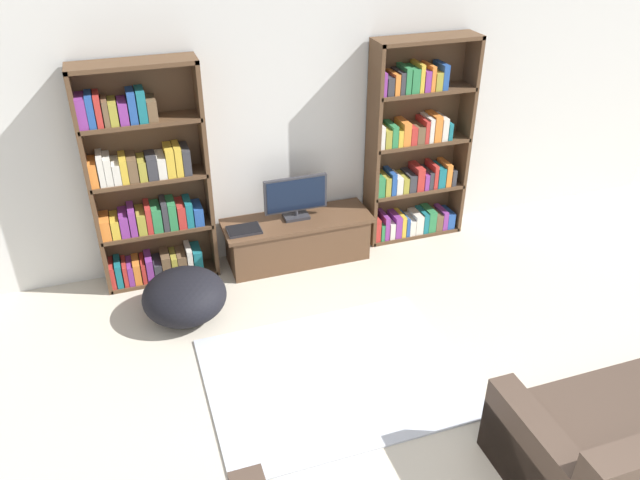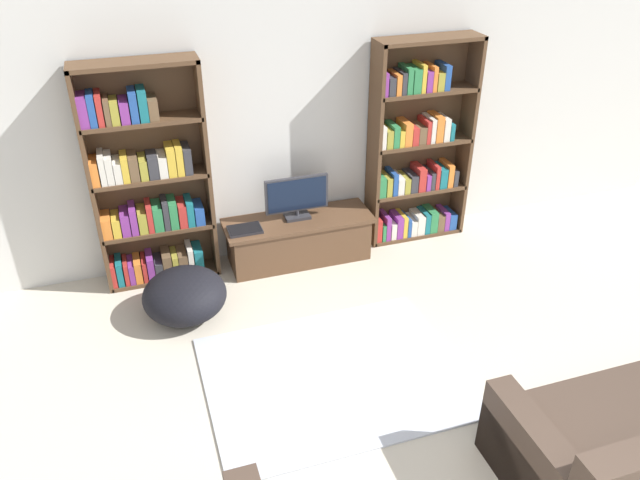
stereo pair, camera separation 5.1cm
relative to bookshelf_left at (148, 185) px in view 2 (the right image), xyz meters
name	(u,v)px [view 2 (the right image)]	position (x,y,z in m)	size (l,w,h in m)	color
wall_back	(279,124)	(1.24, 0.18, 0.36)	(8.80, 0.06, 2.60)	silver
bookshelf_left	(148,185)	(0.00, 0.00, 0.00)	(1.01, 0.30, 2.03)	#513823
bookshelf_right	(416,150)	(2.58, 0.00, -0.01)	(1.01, 0.30, 2.03)	#513823
tv_stand	(299,239)	(1.32, -0.13, -0.72)	(1.42, 0.49, 0.45)	brown
television	(297,197)	(1.32, -0.10, -0.28)	(0.61, 0.16, 0.42)	#2D2D33
laptop	(245,229)	(0.79, -0.19, -0.48)	(0.31, 0.21, 0.03)	#28282D
area_rug	(333,376)	(1.09, -1.82, -0.94)	(1.90, 1.49, 0.02)	#B2B7C1
beanbag_ottoman	(185,295)	(0.14, -0.70, -0.74)	(0.71, 0.71, 0.42)	black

